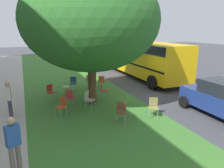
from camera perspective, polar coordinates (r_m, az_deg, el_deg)
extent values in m
plane|color=#424247|center=(12.86, 6.43, -3.13)|extent=(80.00, 80.00, 0.00)
cube|color=#3D752D|center=(11.71, -7.45, -4.97)|extent=(48.00, 6.00, 0.01)
cylinder|color=brown|center=(11.31, -5.36, 1.39)|extent=(0.44, 0.44, 2.65)
ellipsoid|color=#2D6B28|center=(11.01, -5.75, 16.54)|extent=(6.82, 6.82, 5.04)
cube|color=brown|center=(9.12, 2.44, -7.75)|extent=(0.55, 0.56, 0.04)
cube|color=brown|center=(9.20, 2.52, -5.94)|extent=(0.27, 0.39, 0.40)
cylinder|color=gray|center=(9.07, 1.20, -9.45)|extent=(0.02, 0.02, 0.42)
cylinder|color=gray|center=(9.05, 3.51, -9.53)|extent=(0.02, 0.02, 0.42)
cylinder|color=gray|center=(9.38, 1.37, -8.61)|extent=(0.02, 0.02, 0.42)
cylinder|color=gray|center=(9.36, 3.60, -8.68)|extent=(0.02, 0.02, 0.42)
cube|color=olive|center=(9.84, 11.10, -6.30)|extent=(0.55, 0.55, 0.04)
cube|color=olive|center=(9.92, 11.04, -4.64)|extent=(0.25, 0.40, 0.40)
cylinder|color=gray|center=(9.74, 10.10, -7.92)|extent=(0.02, 0.02, 0.42)
cylinder|color=gray|center=(9.79, 12.21, -7.91)|extent=(0.02, 0.02, 0.42)
cylinder|color=gray|center=(10.06, 9.89, -7.17)|extent=(0.02, 0.02, 0.42)
cylinder|color=gray|center=(10.10, 11.94, -7.17)|extent=(0.02, 0.02, 0.42)
cube|color=olive|center=(14.55, -5.93, 0.80)|extent=(0.46, 0.44, 0.04)
cube|color=olive|center=(14.42, -6.61, 1.64)|extent=(0.41, 0.13, 0.40)
cylinder|color=gray|center=(14.51, -5.01, -0.15)|extent=(0.02, 0.02, 0.42)
cylinder|color=gray|center=(14.83, -5.58, 0.16)|extent=(0.02, 0.02, 0.42)
cylinder|color=gray|center=(14.38, -6.24, -0.32)|extent=(0.02, 0.02, 0.42)
cylinder|color=gray|center=(14.70, -6.79, 0.00)|extent=(0.02, 0.02, 0.42)
cube|color=#335184|center=(14.01, -10.51, 0.08)|extent=(0.55, 0.56, 0.04)
cube|color=#335184|center=(14.12, -10.38, 1.21)|extent=(0.26, 0.39, 0.40)
cylinder|color=gray|center=(13.96, -11.36, -0.99)|extent=(0.02, 0.02, 0.42)
cylinder|color=gray|center=(13.86, -9.93, -1.03)|extent=(0.02, 0.02, 0.42)
cylinder|color=gray|center=(14.27, -11.00, -0.62)|extent=(0.02, 0.02, 0.42)
cylinder|color=gray|center=(14.18, -9.60, -0.66)|extent=(0.02, 0.02, 0.42)
cube|color=#B7332D|center=(11.25, -11.02, -3.60)|extent=(0.57, 0.57, 0.04)
cube|color=#B7332D|center=(11.02, -11.43, -2.70)|extent=(0.29, 0.38, 0.40)
cylinder|color=gray|center=(11.41, -9.81, -4.49)|extent=(0.02, 0.02, 0.42)
cylinder|color=gray|center=(11.53, -11.48, -4.35)|extent=(0.02, 0.02, 0.42)
cylinder|color=gray|center=(11.11, -10.43, -5.05)|extent=(0.02, 0.02, 0.42)
cylinder|color=gray|center=(11.24, -12.14, -4.90)|extent=(0.02, 0.02, 0.42)
cube|color=#C64C1E|center=(14.22, -2.93, 0.53)|extent=(0.49, 0.50, 0.04)
cube|color=#C64C1E|center=(13.98, -2.86, 1.30)|extent=(0.18, 0.41, 0.40)
cylinder|color=gray|center=(14.46, -2.28, -0.16)|extent=(0.02, 0.02, 0.42)
cylinder|color=gray|center=(14.42, -3.70, -0.22)|extent=(0.02, 0.02, 0.42)
cylinder|color=gray|center=(14.13, -2.11, -0.51)|extent=(0.02, 0.02, 0.42)
cylinder|color=gray|center=(14.09, -3.57, -0.57)|extent=(0.02, 0.02, 0.42)
cube|color=#B7332D|center=(12.27, -2.10, -1.77)|extent=(0.52, 0.50, 0.04)
cube|color=#B7332D|center=(12.19, -2.95, -0.71)|extent=(0.41, 0.20, 0.40)
cylinder|color=gray|center=(12.18, -1.23, -3.02)|extent=(0.02, 0.02, 0.42)
cylinder|color=gray|center=(12.52, -1.36, -2.52)|extent=(0.02, 0.02, 0.42)
cylinder|color=gray|center=(12.16, -2.83, -3.07)|extent=(0.02, 0.02, 0.42)
cylinder|color=gray|center=(12.50, -2.92, -2.57)|extent=(0.02, 0.02, 0.42)
cube|color=#ADA393|center=(10.73, -5.97, -4.31)|extent=(0.58, 0.58, 0.04)
cube|color=#ADA393|center=(10.73, -6.85, -2.97)|extent=(0.34, 0.34, 0.40)
cylinder|color=gray|center=(10.58, -5.57, -5.89)|extent=(0.02, 0.02, 0.42)
cylinder|color=gray|center=(10.88, -4.70, -5.28)|extent=(0.02, 0.02, 0.42)
cylinder|color=gray|center=(10.73, -7.19, -5.63)|extent=(0.02, 0.02, 0.42)
cylinder|color=gray|center=(11.03, -6.28, -5.04)|extent=(0.02, 0.02, 0.42)
cube|color=#C64C1E|center=(10.05, -13.67, -6.00)|extent=(0.57, 0.56, 0.04)
cube|color=#C64C1E|center=(10.08, -12.97, -4.45)|extent=(0.39, 0.28, 0.40)
cylinder|color=gray|center=(10.16, -14.99, -7.23)|extent=(0.02, 0.02, 0.42)
cylinder|color=gray|center=(9.90, -13.66, -7.74)|extent=(0.02, 0.02, 0.42)
cylinder|color=gray|center=(10.36, -13.52, -6.70)|extent=(0.02, 0.02, 0.42)
cylinder|color=gray|center=(10.10, -12.19, -7.19)|extent=(0.02, 0.02, 0.42)
cube|color=#B7332D|center=(12.39, -15.84, -2.17)|extent=(0.56, 0.57, 0.04)
cube|color=#B7332D|center=(12.46, -16.46, -0.97)|extent=(0.29, 0.38, 0.40)
cylinder|color=gray|center=(12.23, -15.89, -3.53)|extent=(0.02, 0.02, 0.42)
cylinder|color=gray|center=(12.45, -14.63, -3.12)|extent=(0.02, 0.02, 0.42)
cylinder|color=gray|center=(12.48, -16.91, -3.24)|extent=(0.02, 0.02, 0.42)
cylinder|color=gray|center=(12.69, -15.65, -2.84)|extent=(0.02, 0.02, 0.42)
cube|color=beige|center=(13.36, -12.28, -0.72)|extent=(0.48, 0.46, 0.04)
cube|color=beige|center=(13.30, -13.11, 0.22)|extent=(0.41, 0.14, 0.40)
cylinder|color=gray|center=(13.26, -11.46, -1.83)|extent=(0.02, 0.02, 0.42)
cylinder|color=gray|center=(13.60, -11.54, -1.41)|extent=(0.02, 0.02, 0.42)
cylinder|color=gray|center=(13.25, -12.93, -1.93)|extent=(0.02, 0.02, 0.42)
cylinder|color=gray|center=(13.60, -12.97, -1.50)|extent=(0.02, 0.02, 0.42)
cube|color=navy|center=(10.98, 27.11, -4.14)|extent=(3.70, 1.64, 0.76)
cylinder|color=black|center=(11.40, 18.71, -4.61)|extent=(0.60, 0.18, 0.60)
cylinder|color=black|center=(12.59, 24.70, -3.40)|extent=(0.60, 0.18, 0.60)
cube|color=yellow|center=(17.95, 7.32, 7.28)|extent=(10.40, 2.44, 2.50)
cube|color=black|center=(18.00, 7.28, 6.17)|extent=(10.30, 2.46, 0.12)
cube|color=black|center=(17.86, 7.41, 10.14)|extent=(10.30, 2.46, 0.56)
cylinder|color=black|center=(21.14, -1.20, 5.36)|extent=(0.96, 0.28, 0.96)
cylinder|color=black|center=(22.18, 4.89, 5.75)|extent=(0.96, 0.28, 0.96)
cylinder|color=black|center=(14.17, 10.80, 0.40)|extent=(0.96, 0.28, 0.96)
cylinder|color=black|center=(15.67, 18.53, 1.27)|extent=(0.96, 0.28, 0.96)
cylinder|color=#726659|center=(6.79, -23.73, -17.70)|extent=(0.14, 0.14, 0.85)
cylinder|color=#726659|center=(6.74, -25.20, -18.13)|extent=(0.14, 0.14, 0.85)
cube|color=#2D59A5|center=(6.42, -25.16, -12.41)|extent=(0.33, 0.41, 0.60)
sphere|color=tan|center=(6.24, -25.59, -8.88)|extent=(0.22, 0.22, 0.22)
cylinder|color=#3F3851|center=(10.72, -25.57, -5.83)|extent=(0.14, 0.14, 0.85)
cylinder|color=#3F3851|center=(10.55, -25.68, -6.16)|extent=(0.14, 0.14, 0.85)
cube|color=silver|center=(10.42, -26.07, -2.25)|extent=(0.37, 0.23, 0.60)
sphere|color=tan|center=(10.32, -26.33, 0.04)|extent=(0.22, 0.22, 0.22)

